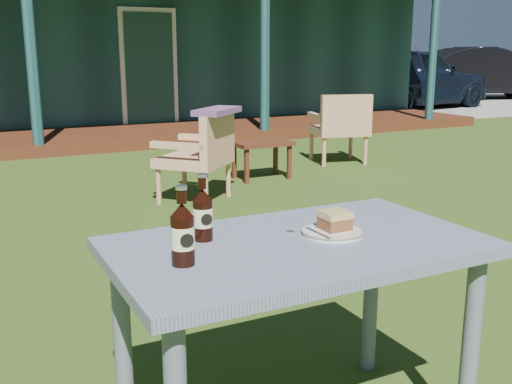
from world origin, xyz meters
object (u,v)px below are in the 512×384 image
car_far (485,73)px  cafe_table (298,271)px  car_near (411,78)px  cake_slice (335,220)px  armchair_left (202,152)px  armchair_right (341,125)px  side_table (262,147)px  cola_bottle_near (203,214)px  plate (332,232)px  cola_bottle_far (183,234)px

car_far → cafe_table: 16.57m
car_near → car_far: size_ratio=0.97×
car_far → cake_slice: size_ratio=47.50×
cafe_table → armchair_left: 3.47m
armchair_right → side_table: armchair_right is taller
cola_bottle_near → armchair_right: bearing=50.3°
plate → cola_bottle_near: size_ratio=0.93×
cola_bottle_near → armchair_right: (3.45, 4.16, -0.34)m
cafe_table → side_table: (1.92, 3.93, -0.28)m
cola_bottle_far → armchair_right: (3.59, 4.35, -0.35)m
armchair_left → car_far: bearing=32.8°
armchair_left → plate: bearing=-104.5°
plate → cola_bottle_far: cola_bottle_far is taller
cafe_table → cola_bottle_far: cola_bottle_far is taller
cola_bottle_near → cola_bottle_far: (-0.14, -0.19, 0.01)m
cafe_table → armchair_left: bearing=73.3°
cake_slice → car_near: bearing=47.8°
armchair_left → car_near: bearing=38.4°
cake_slice → side_table: size_ratio=0.15×
car_near → plate: 12.67m
car_far → side_table: bearing=142.2°
car_near → armchair_right: size_ratio=5.10×
car_near → side_table: bearing=119.8°
cake_slice → armchair_right: size_ratio=0.11×
cola_bottle_far → armchair_left: 3.66m
car_near → cake_slice: (-8.50, -9.36, 0.05)m
car_far → cola_bottle_near: bearing=149.1°
car_near → armchair_left: (-7.67, -6.07, -0.28)m
car_far → side_table: 12.68m
cola_bottle_far → car_far: bearing=39.8°
cola_bottle_far → cafe_table: bearing=5.3°
cafe_table → side_table: size_ratio=2.00×
cake_slice → cola_bottle_near: 0.44m
car_far → cola_bottle_far: 16.91m
armchair_left → side_table: 1.11m
cola_bottle_near → cola_bottle_far: 0.23m
plate → cola_bottle_near: bearing=161.2°
car_far → armchair_right: (-9.40, -6.48, -0.25)m
armchair_right → cafe_table: bearing=-126.4°
car_far → armchair_left: size_ratio=5.46×
car_far → cola_bottle_near: size_ratio=20.00×
cake_slice → cola_bottle_near: size_ratio=0.42×
armchair_left → side_table: size_ratio=1.33×
car_near → cola_bottle_near: (-8.93, -9.23, 0.09)m
armchair_right → cake_slice: bearing=-125.2°
car_far → cola_bottle_far: (-12.98, -10.83, 0.09)m
car_far → cola_bottle_far: size_ratio=18.81×
cola_bottle_far → side_table: bearing=59.7°
cafe_table → cola_bottle_far: (-0.41, -0.04, 0.19)m
cafe_table → plate: bearing=4.7°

